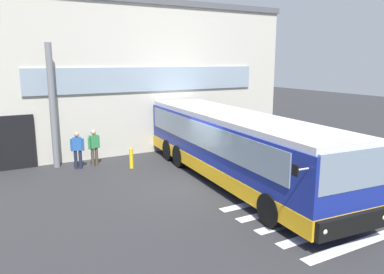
% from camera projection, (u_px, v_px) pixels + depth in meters
% --- Properties ---
extents(ground_plane, '(80.00, 90.00, 0.02)m').
position_uv_depth(ground_plane, '(191.00, 188.00, 14.15)').
color(ground_plane, '#2B2B2D').
rests_on(ground_plane, ground).
extents(bay_paint_stripes, '(4.40, 3.96, 0.01)m').
position_uv_depth(bay_paint_stripes, '(314.00, 217.00, 11.50)').
color(bay_paint_stripes, silver).
rests_on(bay_paint_stripes, ground).
extents(terminal_building, '(20.04, 13.80, 7.75)m').
position_uv_depth(terminal_building, '(91.00, 75.00, 22.96)').
color(terminal_building, beige).
rests_on(terminal_building, ground).
extents(entry_support_column, '(0.28, 0.28, 5.49)m').
position_uv_depth(entry_support_column, '(53.00, 107.00, 16.35)').
color(entry_support_column, slate).
rests_on(entry_support_column, ground).
extents(bus_main_foreground, '(3.87, 12.17, 2.70)m').
position_uv_depth(bus_main_foreground, '(233.00, 148.00, 14.73)').
color(bus_main_foreground, navy).
rests_on(bus_main_foreground, ground).
extents(passenger_near_column, '(0.57, 0.45, 1.68)m').
position_uv_depth(passenger_near_column, '(77.00, 147.00, 16.49)').
color(passenger_near_column, '#1E2338').
rests_on(passenger_near_column, ground).
extents(passenger_by_doorway, '(0.57, 0.32, 1.68)m').
position_uv_depth(passenger_by_doorway, '(94.00, 146.00, 16.93)').
color(passenger_by_doorway, '#4C4233').
rests_on(passenger_by_doorway, ground).
extents(safety_bollard_yellow, '(0.18, 0.18, 0.90)m').
position_uv_depth(safety_bollard_yellow, '(131.00, 158.00, 16.64)').
color(safety_bollard_yellow, yellow).
rests_on(safety_bollard_yellow, ground).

